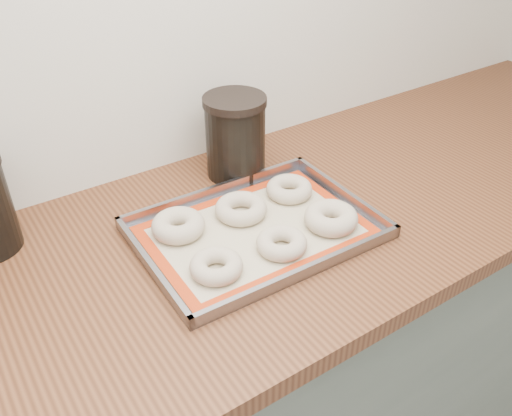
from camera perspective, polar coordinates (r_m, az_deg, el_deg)
countertop at (r=1.03m, az=-11.17°, el=-7.02°), size 3.06×0.68×0.04m
baking_tray at (r=1.08m, az=-0.00°, el=-2.33°), size 0.47×0.34×0.03m
baking_mat at (r=1.08m, az=0.00°, el=-2.41°), size 0.43×0.30×0.00m
bagel_front_left at (r=0.97m, az=-4.20°, el=-6.12°), size 0.11×0.11×0.03m
bagel_front_mid at (r=1.02m, az=2.72°, el=-3.71°), size 0.12×0.12×0.03m
bagel_front_right at (r=1.09m, az=7.91°, el=-1.04°), size 0.13×0.13×0.04m
bagel_back_left at (r=1.07m, az=-8.18°, el=-1.82°), size 0.11×0.11×0.04m
bagel_back_mid at (r=1.11m, az=-1.59°, el=-0.06°), size 0.13×0.13×0.03m
bagel_back_right at (r=1.18m, az=3.52°, el=2.02°), size 0.11×0.11×0.03m
canister_right at (r=1.23m, az=-2.19°, el=7.54°), size 0.14×0.14×0.19m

